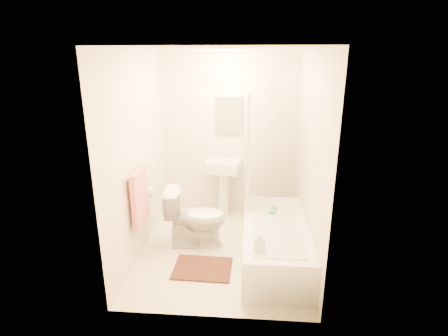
# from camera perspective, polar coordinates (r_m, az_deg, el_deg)

# --- Properties ---
(floor) EXTENTS (2.40, 2.40, 0.00)m
(floor) POSITION_cam_1_polar(r_m,az_deg,el_deg) (4.53, -0.26, -13.14)
(floor) COLOR beige
(floor) RESTS_ON ground
(ceiling) EXTENTS (2.40, 2.40, 0.00)m
(ceiling) POSITION_cam_1_polar(r_m,az_deg,el_deg) (3.89, -0.31, 18.89)
(ceiling) COLOR white
(ceiling) RESTS_ON ground
(wall_back) EXTENTS (2.00, 0.02, 2.40)m
(wall_back) POSITION_cam_1_polar(r_m,az_deg,el_deg) (5.20, 0.83, 5.28)
(wall_back) COLOR beige
(wall_back) RESTS_ON ground
(wall_left) EXTENTS (0.02, 2.40, 2.40)m
(wall_left) POSITION_cam_1_polar(r_m,az_deg,el_deg) (4.24, -13.87, 1.87)
(wall_left) COLOR beige
(wall_left) RESTS_ON ground
(wall_right) EXTENTS (0.02, 2.40, 2.40)m
(wall_right) POSITION_cam_1_polar(r_m,az_deg,el_deg) (4.09, 13.84, 1.27)
(wall_right) COLOR beige
(wall_right) RESTS_ON ground
(mirror) EXTENTS (0.40, 0.03, 0.55)m
(mirror) POSITION_cam_1_polar(r_m,az_deg,el_deg) (5.13, 0.83, 8.51)
(mirror) COLOR white
(mirror) RESTS_ON wall_back
(curtain_rod) EXTENTS (0.03, 1.70, 0.03)m
(curtain_rod) POSITION_cam_1_polar(r_m,az_deg,el_deg) (3.98, 4.24, 13.05)
(curtain_rod) COLOR silver
(curtain_rod) RESTS_ON wall_back
(shower_curtain) EXTENTS (0.04, 0.80, 1.55)m
(shower_curtain) POSITION_cam_1_polar(r_m,az_deg,el_deg) (4.51, 4.06, 3.54)
(shower_curtain) COLOR silver
(shower_curtain) RESTS_ON curtain_rod
(towel_bar) EXTENTS (0.02, 0.60, 0.02)m
(towel_bar) POSITION_cam_1_polar(r_m,az_deg,el_deg) (4.03, -14.31, -0.48)
(towel_bar) COLOR silver
(towel_bar) RESTS_ON wall_left
(towel) EXTENTS (0.06, 0.45, 0.66)m
(towel) POSITION_cam_1_polar(r_m,az_deg,el_deg) (4.13, -13.58, -4.71)
(towel) COLOR #CC7266
(towel) RESTS_ON towel_bar
(toilet_paper) EXTENTS (0.11, 0.12, 0.12)m
(toilet_paper) POSITION_cam_1_polar(r_m,az_deg,el_deg) (4.49, -12.09, -3.87)
(toilet_paper) COLOR white
(toilet_paper) RESTS_ON wall_left
(toilet) EXTENTS (0.79, 0.48, 0.75)m
(toilet) POSITION_cam_1_polar(r_m,az_deg,el_deg) (4.48, -4.65, -8.09)
(toilet) COLOR silver
(toilet) RESTS_ON floor
(sink) EXTENTS (0.53, 0.45, 0.94)m
(sink) POSITION_cam_1_polar(r_m,az_deg,el_deg) (5.28, -0.01, -2.80)
(sink) COLOR white
(sink) RESTS_ON floor
(bathtub) EXTENTS (0.73, 1.67, 0.47)m
(bathtub) POSITION_cam_1_polar(r_m,az_deg,el_deg) (4.24, 8.28, -11.98)
(bathtub) COLOR white
(bathtub) RESTS_ON floor
(bath_mat) EXTENTS (0.67, 0.51, 0.02)m
(bath_mat) POSITION_cam_1_polar(r_m,az_deg,el_deg) (4.16, -3.50, -16.01)
(bath_mat) COLOR #48251C
(bath_mat) RESTS_ON floor
(soap_bottle) EXTENTS (0.11, 0.12, 0.19)m
(soap_bottle) POSITION_cam_1_polar(r_m,az_deg,el_deg) (3.55, 5.86, -12.03)
(soap_bottle) COLOR silver
(soap_bottle) RESTS_ON bathtub
(scrub_brush) EXTENTS (0.11, 0.23, 0.04)m
(scrub_brush) POSITION_cam_1_polar(r_m,az_deg,el_deg) (4.43, 8.05, -6.86)
(scrub_brush) COLOR #3CA45C
(scrub_brush) RESTS_ON bathtub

